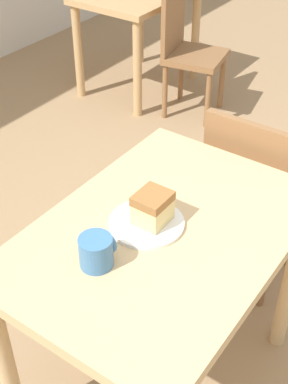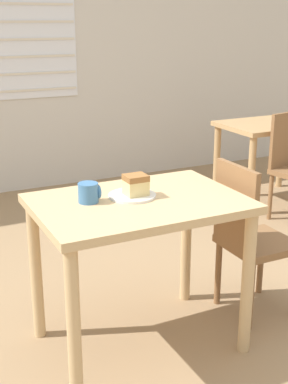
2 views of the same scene
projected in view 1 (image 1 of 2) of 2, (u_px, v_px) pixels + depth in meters
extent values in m
cube|color=tan|center=(163.00, 235.00, 1.60)|extent=(0.98, 0.68, 0.04)
cylinder|color=tan|center=(6.00, 367.00, 1.68)|extent=(0.06, 0.06, 0.73)
cylinder|color=tan|center=(161.00, 220.00, 2.25)|extent=(0.06, 0.06, 0.73)
cylinder|color=tan|center=(137.00, 70.00, 3.52)|extent=(0.06, 0.06, 0.67)
cylinder|color=tan|center=(195.00, 35.00, 4.01)|extent=(0.06, 0.06, 0.67)
cylinder|color=tan|center=(78.00, 52.00, 3.76)|extent=(0.06, 0.06, 0.67)
cylinder|color=tan|center=(140.00, 22.00, 4.25)|extent=(0.06, 0.06, 0.67)
cube|color=brown|center=(254.00, 201.00, 2.28)|extent=(0.36, 0.36, 0.04)
cylinder|color=brown|center=(234.00, 209.00, 2.58)|extent=(0.04, 0.04, 0.39)
cylinder|color=brown|center=(265.00, 272.00, 2.25)|extent=(0.04, 0.04, 0.39)
cylinder|color=brown|center=(203.00, 244.00, 2.38)|extent=(0.04, 0.04, 0.39)
cube|color=brown|center=(243.00, 174.00, 2.03)|extent=(0.03, 0.34, 0.44)
cube|color=brown|center=(196.00, 57.00, 3.51)|extent=(0.43, 0.43, 0.04)
cylinder|color=brown|center=(208.00, 100.00, 3.48)|extent=(0.04, 0.04, 0.39)
cylinder|color=brown|center=(222.00, 82.00, 3.70)|extent=(0.04, 0.04, 0.39)
cylinder|color=brown|center=(165.00, 92.00, 3.58)|extent=(0.04, 0.04, 0.39)
cylinder|color=brown|center=(181.00, 74.00, 3.80)|extent=(0.04, 0.04, 0.39)
cube|color=brown|center=(173.00, 17.00, 3.42)|extent=(0.34, 0.10, 0.44)
cylinder|color=white|center=(146.00, 223.00, 1.60)|extent=(0.23, 0.23, 0.01)
cube|color=#E0C67F|center=(152.00, 212.00, 1.58)|extent=(0.10, 0.09, 0.07)
cube|color=#936033|center=(153.00, 199.00, 1.55)|extent=(0.11, 0.09, 0.03)
cylinder|color=teal|center=(96.00, 252.00, 1.44)|extent=(0.09, 0.09, 0.09)
torus|color=teal|center=(107.00, 242.00, 1.47)|extent=(0.02, 0.07, 0.07)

